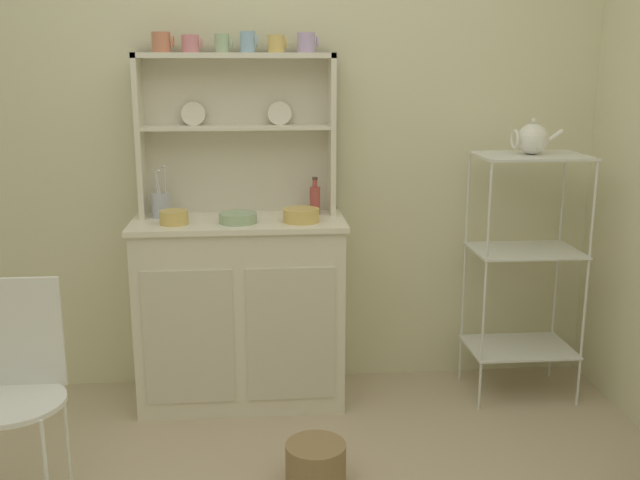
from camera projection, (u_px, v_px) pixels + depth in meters
wall_back at (269, 132)px, 3.50m from camera, size 3.84×0.05×2.50m
hutch_cabinet at (241, 309)px, 3.42m from camera, size 0.97×0.45×0.88m
hutch_shelf_unit at (237, 122)px, 3.38m from camera, size 0.90×0.18×0.74m
bakers_rack at (525, 250)px, 3.43m from camera, size 0.49×0.35×1.16m
wire_chair at (15, 378)px, 2.51m from camera, size 0.36×0.36×0.85m
floor_basket at (316, 464)px, 2.79m from camera, size 0.23×0.23×0.16m
cup_terracotta_0 at (162, 42)px, 3.23m from camera, size 0.10×0.08×0.09m
cup_rose_1 at (191, 44)px, 3.25m from camera, size 0.09×0.08×0.08m
cup_sage_2 at (222, 43)px, 3.26m from camera, size 0.08×0.07×0.08m
cup_sky_3 at (248, 42)px, 3.27m from camera, size 0.08×0.07×0.09m
cup_gold_4 at (276, 44)px, 3.28m from camera, size 0.09×0.08×0.08m
cup_lilac_5 at (307, 43)px, 3.29m from camera, size 0.10×0.08×0.09m
bowl_mixing_large at (174, 217)px, 3.22m from camera, size 0.13×0.13×0.06m
bowl_floral_medium at (238, 218)px, 3.25m from camera, size 0.17×0.17×0.05m
bowl_cream_small at (301, 215)px, 3.27m from camera, size 0.16×0.16×0.06m
jam_bottle at (315, 199)px, 3.42m from camera, size 0.05×0.05×0.18m
utensil_jar at (161, 205)px, 3.35m from camera, size 0.08×0.08×0.24m
porcelain_teapot at (532, 139)px, 3.31m from camera, size 0.23×0.14×0.16m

